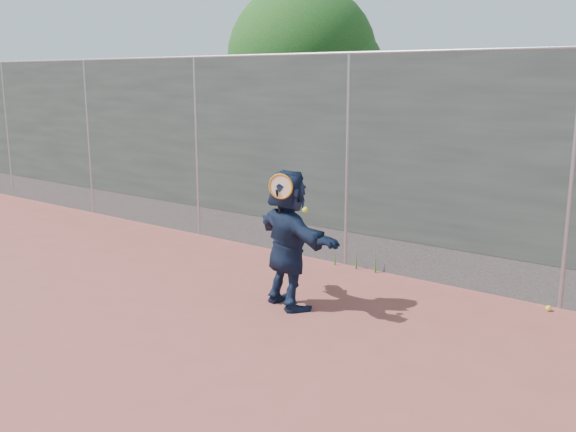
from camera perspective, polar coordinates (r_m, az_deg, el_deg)
The scene contains 7 objects.
ground at distance 6.91m, azimuth -10.87°, elevation -10.79°, with size 80.00×80.00×0.00m, color #9E4C42.
player at distance 7.51m, azimuth -0.00°, elevation -2.05°, with size 1.53×0.49×1.65m, color #16233E.
ball_ground at distance 8.16m, azimuth 22.14°, elevation -7.61°, with size 0.07×0.07×0.07m, color #C5D12E.
fence at distance 9.13m, azimuth 5.33°, elevation 5.30°, with size 20.00×0.06×3.03m.
swing_action at distance 7.18m, azimuth -0.45°, elevation 2.30°, with size 0.48×0.14×0.51m.
tree_left at distance 13.19m, azimuth 1.95°, elevation 13.38°, with size 3.15×3.00×4.53m.
weed_clump at distance 9.17m, azimuth 6.33°, elevation -3.94°, with size 0.68×0.07×0.30m.
Camera 1 is at (4.81, -4.18, 2.68)m, focal length 40.00 mm.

